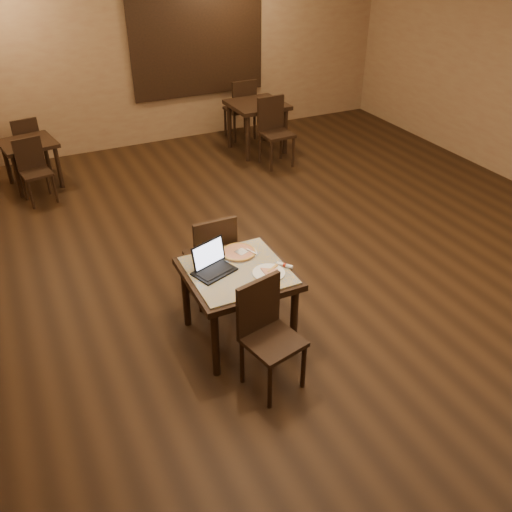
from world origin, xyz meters
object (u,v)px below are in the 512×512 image
pizza_pan (239,253)px  other_table_b_chair_near (33,167)px  tiled_table (238,279)px  laptop (212,263)px  chair_main_far (213,255)px  other_table_b (29,149)px  other_table_a (257,111)px  other_table_a_chair_near (274,127)px  chair_main_near (266,329)px  other_table_b_chair_far (27,142)px  other_table_a_chair_far (242,106)px

pizza_pan → other_table_b_chair_near: bearing=111.5°
tiled_table → other_table_b_chair_near: other_table_b_chair_near is taller
laptop → chair_main_far: bearing=48.9°
tiled_table → other_table_b: size_ratio=1.12×
other_table_a → other_table_a_chair_near: 0.62m
chair_main_near → other_table_b_chair_near: (-1.30, 4.51, -0.06)m
other_table_a → other_table_b_chair_far: bearing=168.0°
tiled_table → other_table_b_chair_near: 4.12m
chair_main_near → other_table_b_chair_far: (-1.28, 5.54, -0.06)m
other_table_a_chair_far → other_table_b_chair_near: other_table_a_chair_far is taller
tiled_table → other_table_b_chair_far: size_ratio=1.06×
other_table_b_chair_far → other_table_a_chair_near: bearing=151.0°
laptop → other_table_a: bearing=39.8°
other_table_a_chair_far → other_table_b: size_ratio=1.27×
tiled_table → other_table_a_chair_near: size_ratio=0.88×
chair_main_far → other_table_b: bearing=-70.6°
pizza_pan → other_table_a_chair_near: size_ratio=0.32×
chair_main_near → other_table_a_chair_near: other_table_a_chair_near is taller
other_table_a → other_table_a_chair_far: (0.00, 0.61, -0.08)m
tiled_table → pizza_pan: bearing=63.8°
pizza_pan → other_table_b_chair_near: size_ratio=0.39×
chair_main_near → other_table_b: bearing=91.6°
other_table_b → other_table_b_chair_far: (0.01, 0.51, -0.07)m
other_table_a_chair_far → other_table_b_chair_far: 3.56m
other_table_a_chair_far → other_table_a: bearing=88.4°
other_table_a_chair_far → other_table_a_chair_near: bearing=88.4°
other_table_b_chair_far → pizza_pan: bearing=97.7°
laptop → other_table_b: 4.45m
other_table_b → other_table_b_chair_near: 0.52m
tiled_table → other_table_b_chair_far: bearing=105.2°
other_table_b → other_table_b_chair_near: bearing=-100.6°
other_table_b_chair_far → other_table_b: bearing=79.4°
laptop → pizza_pan: size_ratio=1.21×
chair_main_far → other_table_b_chair_far: size_ratio=1.15×
chair_main_near → pizza_pan: size_ratio=2.89×
chair_main_near → chair_main_far: bearing=76.3°
other_table_a → other_table_b_chair_near: 3.60m
pizza_pan → other_table_b_chair_far: 4.90m
chair_main_far → other_table_a_chair_far: size_ratio=0.96×
other_table_a_chair_near → other_table_b_chair_far: bearing=158.8°
other_table_a → other_table_a_chair_far: 0.62m
chair_main_near → other_table_b_chair_near: chair_main_near is taller
other_table_a → chair_main_far: bearing=-123.2°
other_table_a_chair_near → other_table_b_chair_near: bearing=174.5°
laptop → other_table_a_chair_near: bearing=35.7°
other_table_a → other_table_b_chair_near: size_ratio=1.01×
laptop → pizza_pan: (0.32, 0.13, -0.06)m
other_table_b → laptop: bearing=-84.7°
pizza_pan → other_table_a_chair_near: bearing=57.9°
tiled_table → other_table_b_chair_far: 5.09m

